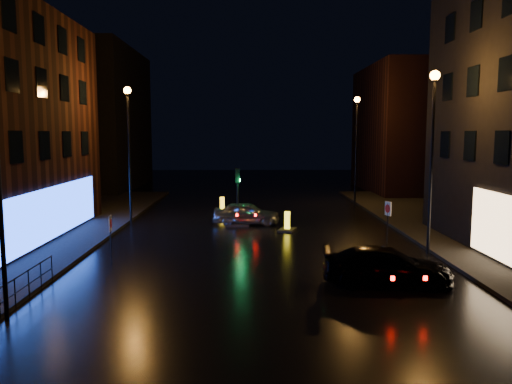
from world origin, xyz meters
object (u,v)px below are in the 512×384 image
at_px(traffic_signal, 238,216).
at_px(silver_hatchback, 246,213).
at_px(road_sign_right, 388,212).
at_px(bollard_far, 222,209).
at_px(bollard_near, 287,226).
at_px(road_sign_left, 110,227).
at_px(dark_sedan, 387,266).

bearing_deg(traffic_signal, silver_hatchback, -24.51).
bearing_deg(road_sign_right, bollard_far, -66.88).
bearing_deg(bollard_near, road_sign_right, -18.54).
bearing_deg(bollard_near, silver_hatchback, 157.83).
bearing_deg(road_sign_right, traffic_signal, -54.52).
xyz_separation_m(traffic_signal, road_sign_left, (-5.30, -9.27, 1.04)).
relative_size(traffic_signal, bollard_far, 2.38).
xyz_separation_m(dark_sedan, bollard_far, (-7.01, 17.21, -0.45)).
xyz_separation_m(traffic_signal, road_sign_right, (7.70, -5.84, 1.13)).
bearing_deg(bollard_far, traffic_signal, -94.32).
bearing_deg(traffic_signal, road_sign_left, -119.75).
bearing_deg(dark_sedan, bollard_near, 21.87).
xyz_separation_m(silver_hatchback, road_sign_right, (7.16, -5.59, 0.94)).
distance_m(dark_sedan, bollard_far, 18.58).
height_order(silver_hatchback, road_sign_left, road_sign_left).
relative_size(dark_sedan, road_sign_left, 2.30).
xyz_separation_m(road_sign_left, road_sign_right, (12.99, 3.43, 0.09)).
bearing_deg(dark_sedan, bollard_far, 28.39).
relative_size(bollard_far, road_sign_right, 0.66).
xyz_separation_m(bollard_near, road_sign_left, (-8.20, -7.01, 1.30)).
distance_m(bollard_near, bollard_far, 8.00).
height_order(bollard_near, road_sign_left, road_sign_left).
height_order(bollard_far, road_sign_left, road_sign_left).
distance_m(traffic_signal, road_sign_right, 9.73).
xyz_separation_m(silver_hatchback, bollard_near, (2.36, -2.01, -0.45)).
height_order(silver_hatchback, bollard_far, silver_hatchback).
height_order(road_sign_left, road_sign_right, road_sign_right).
bearing_deg(road_sign_right, road_sign_left, -2.54).
relative_size(bollard_far, road_sign_left, 0.70).
distance_m(silver_hatchback, bollard_near, 3.13).
distance_m(bollard_far, road_sign_left, 14.52).
xyz_separation_m(dark_sedan, bollard_near, (-2.90, 10.35, -0.44)).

